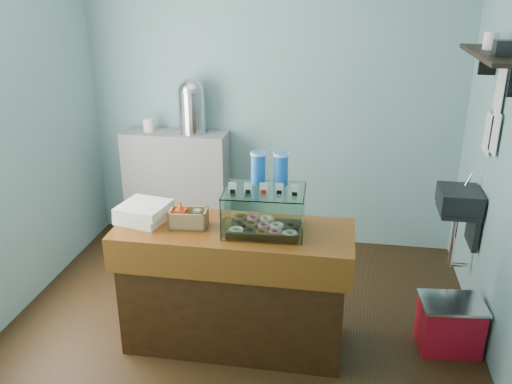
% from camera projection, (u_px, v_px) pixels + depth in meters
% --- Properties ---
extents(ground, '(3.50, 3.50, 0.00)m').
position_uv_depth(ground, '(242.00, 320.00, 4.17)').
color(ground, black).
rests_on(ground, ground).
extents(room_shell, '(3.54, 3.04, 2.82)m').
position_uv_depth(room_shell, '(244.00, 101.00, 3.55)').
color(room_shell, '#74A4A9').
rests_on(room_shell, ground).
extents(counter, '(1.60, 0.60, 0.90)m').
position_uv_depth(counter, '(235.00, 286.00, 3.77)').
color(counter, '#3F1F0C').
rests_on(counter, ground).
extents(back_shelf, '(1.00, 0.32, 1.10)m').
position_uv_depth(back_shelf, '(177.00, 187.00, 5.32)').
color(back_shelf, gray).
rests_on(back_shelf, ground).
extents(display_case, '(0.54, 0.41, 0.51)m').
position_uv_depth(display_case, '(265.00, 206.00, 3.55)').
color(display_case, '#341B0F').
rests_on(display_case, counter).
extents(condiment_crate, '(0.26, 0.17, 0.18)m').
position_uv_depth(condiment_crate, '(187.00, 218.00, 3.62)').
color(condiment_crate, '#A57952').
rests_on(condiment_crate, counter).
extents(pastry_boxes, '(0.37, 0.38, 0.12)m').
position_uv_depth(pastry_boxes, '(144.00, 212.00, 3.71)').
color(pastry_boxes, white).
rests_on(pastry_boxes, counter).
extents(coffee_urn, '(0.28, 0.28, 0.52)m').
position_uv_depth(coffee_urn, '(192.00, 104.00, 5.01)').
color(coffee_urn, silver).
rests_on(coffee_urn, back_shelf).
extents(red_cooler, '(0.46, 0.37, 0.38)m').
position_uv_depth(red_cooler, '(450.00, 324.00, 3.80)').
color(red_cooler, red).
rests_on(red_cooler, ground).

